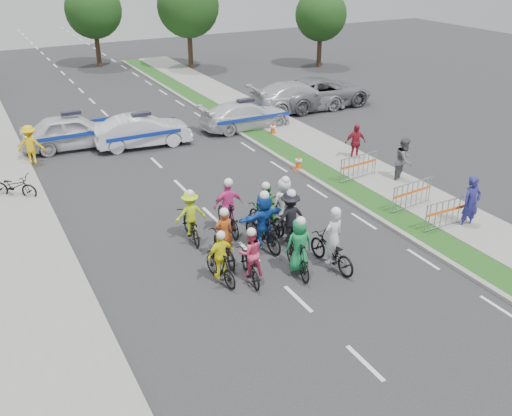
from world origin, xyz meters
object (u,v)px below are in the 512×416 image
rider_0 (332,248)px  barrier_0 (447,215)px  rider_7 (284,209)px  rider_4 (289,224)px  rider_9 (228,212)px  rider_2 (250,260)px  spectator_2 (355,142)px  parked_bike (14,186)px  tree_4 (93,10)px  police_car_2 (246,115)px  barrier_2 (358,168)px  cone_0 (299,163)px  rider_5 (263,224)px  spectator_1 (404,160)px  spectator_0 (471,203)px  barrier_1 (412,196)px  civilian_suv (322,92)px  police_car_0 (73,131)px  marshal_hiviz (30,145)px  rider_1 (298,251)px  cone_1 (273,129)px  civilian_sedan (298,96)px  tree_2 (321,15)px  rider_6 (224,243)px  rider_8 (264,214)px  rider_10 (191,220)px  rider_3 (221,262)px  tree_1 (188,6)px  police_car_1 (143,131)px

rider_0 → barrier_0: rider_0 is taller
rider_0 → rider_7: bearing=-94.0°
rider_4 → rider_9: rider_4 is taller
rider_2 → spectator_2: (8.74, 6.62, 0.18)m
spectator_2 → parked_bike: (-14.04, 2.80, -0.36)m
tree_4 → police_car_2: bearing=-81.6°
barrier_2 → cone_0: bearing=126.0°
rider_5 → spectator_1: rider_5 is taller
spectator_0 → barrier_1: 2.21m
spectator_1 → civilian_suv: bearing=39.7°
rider_7 → civilian_suv: (10.04, 12.59, 0.08)m
rider_2 → rider_9: rider_9 is taller
spectator_2 → barrier_1: (-1.32, -5.18, -0.28)m
civilian_suv → cone_0: 10.55m
police_car_0 → marshal_hiviz: 2.49m
rider_5 → tree_4: tree_4 is taller
rider_1 → cone_1: 13.14m
rider_4 → spectator_2: bearing=-140.9°
civilian_sedan → police_car_0: bearing=95.4°
spectator_0 → tree_2: (10.55, 25.09, 2.89)m
spectator_0 → barrier_1: spectator_0 is taller
rider_6 → barrier_2: rider_6 is taller
barrier_0 → tree_2: tree_2 is taller
cone_0 → marshal_hiviz: bearing=148.2°
rider_8 → rider_10: rider_8 is taller
rider_1 → spectator_0: (6.75, -0.25, 0.20)m
spectator_2 → barrier_2: size_ratio=0.84×
rider_5 → barrier_1: size_ratio=1.03×
rider_0 → cone_1: bearing=-115.9°
rider_3 → rider_0: bearing=159.6°
cone_0 → parked_bike: parked_bike is taller
barrier_2 → cone_1: (-0.18, 6.80, -0.22)m
rider_5 → spectator_2: (7.50, 5.14, -0.02)m
spectator_2 → barrier_2: spectator_2 is taller
rider_10 → spectator_2: size_ratio=1.10×
civilian_suv → tree_1: (-2.81, 13.57, 3.69)m
rider_10 → spectator_1: bearing=-171.0°
marshal_hiviz → rider_5: bearing=135.2°
rider_1 → rider_4: rider_4 is taller
police_car_2 → barrier_1: bearing=-175.8°
rider_3 → rider_10: rider_10 is taller
rider_9 → police_car_0: (-2.74, 11.28, 0.04)m
rider_4 → parked_bike: bearing=-47.7°
rider_1 → rider_9: 3.41m
civilian_suv → civilian_sedan: bearing=96.4°
police_car_1 → tree_4: (2.78, 19.52, 3.44)m
rider_1 → parked_bike: bearing=-45.0°
rider_8 → spectator_0: size_ratio=1.00×
police_car_1 → civilian_sedan: civilian_sedan is taller
rider_3 → tree_1: bearing=-116.8°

